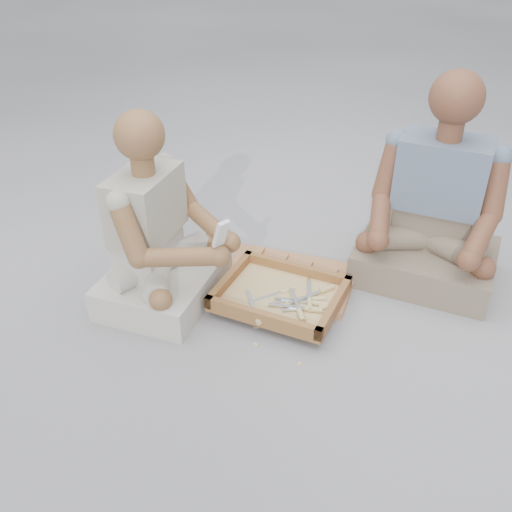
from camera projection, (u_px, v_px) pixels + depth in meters
The scene contains 26 objects.
ground at pixel (245, 326), 2.31m from camera, with size 60.00×60.00×0.00m, color #A2A2A7.
carved_panel at pixel (287, 279), 2.55m from camera, with size 0.58×0.38×0.04m, color #AF7543.
tool_tray at pixel (280, 295), 2.38m from camera, with size 0.53×0.44×0.06m.
chisel_0 at pixel (313, 299), 2.35m from camera, with size 0.19×0.15×0.02m.
chisel_1 at pixel (308, 309), 2.28m from camera, with size 0.22×0.08×0.02m.
chisel_2 at pixel (314, 303), 2.32m from camera, with size 0.22×0.08×0.02m.
chisel_3 at pixel (310, 301), 2.32m from camera, with size 0.11×0.21×0.02m.
chisel_4 at pixel (323, 291), 2.39m from camera, with size 0.13×0.20×0.02m.
chisel_5 at pixel (256, 314), 2.26m from camera, with size 0.16×0.18×0.02m.
chisel_6 at pixel (283, 292), 2.40m from camera, with size 0.14×0.19×0.02m.
chisel_7 at pixel (300, 312), 2.26m from camera, with size 0.15×0.18×0.02m.
chisel_8 at pixel (322, 308), 2.30m from camera, with size 0.19×0.14×0.02m.
wood_chip_0 at pixel (297, 332), 2.27m from camera, with size 0.02×0.01×0.00m, color #D2BA7C.
wood_chip_1 at pixel (228, 291), 2.50m from camera, with size 0.02×0.01×0.00m, color #D2BA7C.
wood_chip_2 at pixel (256, 327), 2.30m from camera, with size 0.02×0.01×0.00m, color #D2BA7C.
wood_chip_3 at pixel (318, 337), 2.25m from camera, with size 0.02×0.01×0.00m, color #D2BA7C.
wood_chip_4 at pixel (255, 344), 2.21m from camera, with size 0.02×0.01×0.00m, color #D2BA7C.
wood_chip_5 at pixel (301, 301), 2.44m from camera, with size 0.02×0.01×0.00m, color #D2BA7C.
wood_chip_6 at pixel (295, 308), 2.40m from camera, with size 0.02×0.01×0.00m, color #D2BA7C.
wood_chip_7 at pixel (299, 364), 2.12m from camera, with size 0.02×0.01×0.00m, color #D2BA7C.
wood_chip_8 at pixel (372, 280), 2.57m from camera, with size 0.02×0.01×0.00m, color #D2BA7C.
wood_chip_9 at pixel (258, 322), 2.32m from camera, with size 0.02×0.01×0.00m, color #D2BA7C.
wood_chip_10 at pixel (344, 273), 2.62m from camera, with size 0.02×0.01×0.00m, color #D2BA7C.
craftsman at pixel (158, 240), 2.33m from camera, with size 0.59×0.59×0.82m.
companion at pixel (434, 215), 2.45m from camera, with size 0.62×0.52×0.92m.
mobile_phone at pixel (221, 234), 2.13m from camera, with size 0.07×0.07×0.12m.
Camera 1 is at (0.91, -1.54, 1.49)m, focal length 40.00 mm.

